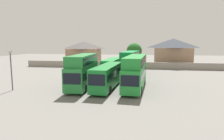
{
  "coord_description": "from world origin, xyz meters",
  "views": [
    {
      "loc": [
        5.24,
        -28.7,
        6.68
      ],
      "look_at": [
        0.0,
        3.0,
        2.31
      ],
      "focal_mm": 31.31,
      "sensor_mm": 36.0,
      "label": 1
    }
  ],
  "objects_px": {
    "bus_5": "(130,61)",
    "house_terrace_centre": "(173,52)",
    "bus_3": "(135,70)",
    "bus_4": "(113,65)",
    "bus_2": "(108,75)",
    "tree_left_of_lot": "(134,51)",
    "lamp_post_lot_edge": "(11,68)",
    "bus_1": "(83,69)",
    "house_terrace_left": "(84,53)"
  },
  "relations": [
    {
      "from": "tree_left_of_lot",
      "to": "bus_1",
      "type": "bearing_deg",
      "value": -103.99
    },
    {
      "from": "bus_1",
      "to": "lamp_post_lot_edge",
      "type": "distance_m",
      "value": 10.12
    },
    {
      "from": "bus_1",
      "to": "tree_left_of_lot",
      "type": "bearing_deg",
      "value": 162.61
    },
    {
      "from": "bus_4",
      "to": "house_terrace_left",
      "type": "xyz_separation_m",
      "value": [
        -11.43,
        15.63,
        1.82
      ]
    },
    {
      "from": "bus_5",
      "to": "house_terrace_centre",
      "type": "height_order",
      "value": "house_terrace_centre"
    },
    {
      "from": "bus_4",
      "to": "house_terrace_left",
      "type": "height_order",
      "value": "house_terrace_left"
    },
    {
      "from": "bus_4",
      "to": "bus_5",
      "type": "bearing_deg",
      "value": 94.04
    },
    {
      "from": "bus_2",
      "to": "bus_5",
      "type": "distance_m",
      "value": 13.87
    },
    {
      "from": "bus_1",
      "to": "house_terrace_centre",
      "type": "distance_m",
      "value": 34.12
    },
    {
      "from": "bus_5",
      "to": "house_terrace_left",
      "type": "bearing_deg",
      "value": -130.67
    },
    {
      "from": "bus_3",
      "to": "house_terrace_centre",
      "type": "relative_size",
      "value": 1.16
    },
    {
      "from": "tree_left_of_lot",
      "to": "bus_2",
      "type": "bearing_deg",
      "value": -95.7
    },
    {
      "from": "bus_4",
      "to": "house_terrace_centre",
      "type": "bearing_deg",
      "value": 139.53
    },
    {
      "from": "bus_3",
      "to": "house_terrace_centre",
      "type": "xyz_separation_m",
      "value": [
        9.31,
        28.83,
        1.4
      ]
    },
    {
      "from": "house_terrace_centre",
      "to": "tree_left_of_lot",
      "type": "relative_size",
      "value": 1.55
    },
    {
      "from": "bus_4",
      "to": "bus_5",
      "type": "xyz_separation_m",
      "value": [
        3.85,
        0.08,
        0.9
      ]
    },
    {
      "from": "tree_left_of_lot",
      "to": "bus_3",
      "type": "bearing_deg",
      "value": -86.59
    },
    {
      "from": "bus_3",
      "to": "house_terrace_left",
      "type": "xyz_separation_m",
      "value": [
        -16.99,
        28.66,
        0.99
      ]
    },
    {
      "from": "house_terrace_centre",
      "to": "bus_1",
      "type": "bearing_deg",
      "value": -120.41
    },
    {
      "from": "bus_1",
      "to": "bus_2",
      "type": "distance_m",
      "value": 3.96
    },
    {
      "from": "bus_1",
      "to": "lamp_post_lot_edge",
      "type": "bearing_deg",
      "value": -71.05
    },
    {
      "from": "bus_2",
      "to": "bus_3",
      "type": "distance_m",
      "value": 4.19
    },
    {
      "from": "bus_2",
      "to": "tree_left_of_lot",
      "type": "bearing_deg",
      "value": 177.25
    },
    {
      "from": "house_terrace_centre",
      "to": "lamp_post_lot_edge",
      "type": "height_order",
      "value": "house_terrace_centre"
    },
    {
      "from": "bus_2",
      "to": "tree_left_of_lot",
      "type": "relative_size",
      "value": 1.77
    },
    {
      "from": "lamp_post_lot_edge",
      "to": "bus_4",
      "type": "bearing_deg",
      "value": 56.06
    },
    {
      "from": "bus_2",
      "to": "tree_left_of_lot",
      "type": "height_order",
      "value": "tree_left_of_lot"
    },
    {
      "from": "bus_2",
      "to": "house_terrace_left",
      "type": "xyz_separation_m",
      "value": [
        -12.91,
        29.19,
        1.75
      ]
    },
    {
      "from": "bus_3",
      "to": "lamp_post_lot_edge",
      "type": "xyz_separation_m",
      "value": [
        -17.3,
        -4.42,
        0.56
      ]
    },
    {
      "from": "house_terrace_left",
      "to": "tree_left_of_lot",
      "type": "distance_m",
      "value": 15.87
    },
    {
      "from": "bus_1",
      "to": "tree_left_of_lot",
      "type": "xyz_separation_m",
      "value": [
        6.45,
        25.88,
        1.84
      ]
    },
    {
      "from": "bus_5",
      "to": "bus_4",
      "type": "bearing_deg",
      "value": -83.93
    },
    {
      "from": "bus_1",
      "to": "house_terrace_left",
      "type": "relative_size",
      "value": 1.17
    },
    {
      "from": "bus_3",
      "to": "lamp_post_lot_edge",
      "type": "height_order",
      "value": "lamp_post_lot_edge"
    },
    {
      "from": "house_terrace_centre",
      "to": "tree_left_of_lot",
      "type": "xyz_separation_m",
      "value": [
        -10.81,
        -3.53,
        0.52
      ]
    },
    {
      "from": "bus_5",
      "to": "tree_left_of_lot",
      "type": "distance_m",
      "value": 12.32
    },
    {
      "from": "bus_2",
      "to": "bus_4",
      "type": "height_order",
      "value": "bus_2"
    },
    {
      "from": "bus_3",
      "to": "bus_4",
      "type": "distance_m",
      "value": 14.19
    },
    {
      "from": "bus_4",
      "to": "lamp_post_lot_edge",
      "type": "bearing_deg",
      "value": -31.15
    },
    {
      "from": "bus_3",
      "to": "bus_4",
      "type": "xyz_separation_m",
      "value": [
        -5.56,
        13.03,
        -0.83
      ]
    },
    {
      "from": "bus_1",
      "to": "bus_4",
      "type": "xyz_separation_m",
      "value": [
        2.4,
        13.61,
        -0.9
      ]
    },
    {
      "from": "bus_2",
      "to": "bus_4",
      "type": "distance_m",
      "value": 13.64
    },
    {
      "from": "bus_5",
      "to": "house_terrace_centre",
      "type": "xyz_separation_m",
      "value": [
        11.01,
        15.71,
        1.32
      ]
    },
    {
      "from": "bus_2",
      "to": "tree_left_of_lot",
      "type": "distance_m",
      "value": 26.09
    },
    {
      "from": "house_terrace_centre",
      "to": "lamp_post_lot_edge",
      "type": "bearing_deg",
      "value": -128.67
    },
    {
      "from": "bus_4",
      "to": "bus_5",
      "type": "distance_m",
      "value": 3.96
    },
    {
      "from": "bus_2",
      "to": "house_terrace_centre",
      "type": "bearing_deg",
      "value": 158.43
    },
    {
      "from": "lamp_post_lot_edge",
      "to": "house_terrace_left",
      "type": "bearing_deg",
      "value": 89.46
    },
    {
      "from": "house_terrace_centre",
      "to": "tree_left_of_lot",
      "type": "bearing_deg",
      "value": -161.94
    },
    {
      "from": "tree_left_of_lot",
      "to": "lamp_post_lot_edge",
      "type": "bearing_deg",
      "value": -117.99
    }
  ]
}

